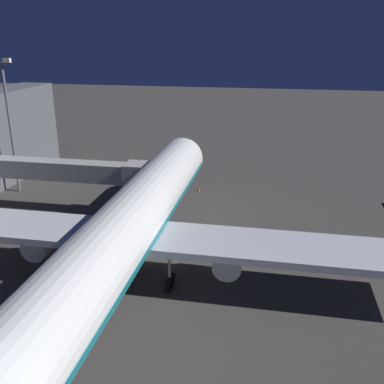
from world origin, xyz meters
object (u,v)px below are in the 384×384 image
Objects in this scene: traffic_cone_nose_starboard at (172,188)px; airliner_at_gate at (124,232)px; apron_floodlight_mast at (9,118)px; traffic_cone_nose_port at (199,190)px; jet_bridge at (77,171)px.

airliner_at_gate is at bearing 94.48° from traffic_cone_nose_starboard.
airliner_at_gate reaches higher than traffic_cone_nose_starboard.
airliner_at_gate is 28.66m from traffic_cone_nose_starboard.
apron_floodlight_mast reaches higher than traffic_cone_nose_port.
jet_bridge is at bearing 46.61° from traffic_cone_nose_starboard.
apron_floodlight_mast reaches higher than traffic_cone_nose_starboard.
apron_floodlight_mast is at bearing 10.46° from traffic_cone_nose_port.
jet_bridge is 42.85× the size of traffic_cone_nose_port.
jet_bridge reaches higher than traffic_cone_nose_port.
traffic_cone_nose_port is 1.00× the size of traffic_cone_nose_starboard.
traffic_cone_nose_port is (-14.76, -10.96, -5.50)m from jet_bridge.
apron_floodlight_mast is at bearing -24.29° from jet_bridge.
jet_bridge reaches higher than traffic_cone_nose_starboard.
jet_bridge is at bearing 36.59° from traffic_cone_nose_port.
jet_bridge is (12.56, -17.10, 0.07)m from airliner_at_gate.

